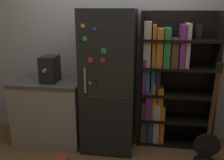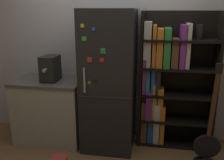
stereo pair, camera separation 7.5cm
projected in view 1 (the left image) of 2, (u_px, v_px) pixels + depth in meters
The scene contains 8 objects.
ground_plane at pixel (108, 147), 3.35m from camera, with size 16.00×16.00×0.00m, color olive.
wall_back at pixel (113, 46), 3.45m from camera, with size 8.00×0.05×2.60m.
refrigerator at pixel (109, 81), 3.21m from camera, with size 0.65×0.70×1.80m.
bookshelf at pixel (166, 82), 3.30m from camera, with size 0.96×0.36×1.77m.
kitchen_counter at pixel (51, 110), 3.48m from camera, with size 0.93×0.65×0.87m.
espresso_machine at pixel (50, 69), 3.26m from camera, with size 0.20×0.34×0.33m.
guitar at pixel (207, 148), 2.99m from camera, with size 0.31×0.29×1.26m.
pet_bowl at pixel (59, 160), 3.02m from camera, with size 0.21×0.21×0.06m.
Camera 1 is at (0.49, -2.94, 1.79)m, focal length 40.00 mm.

